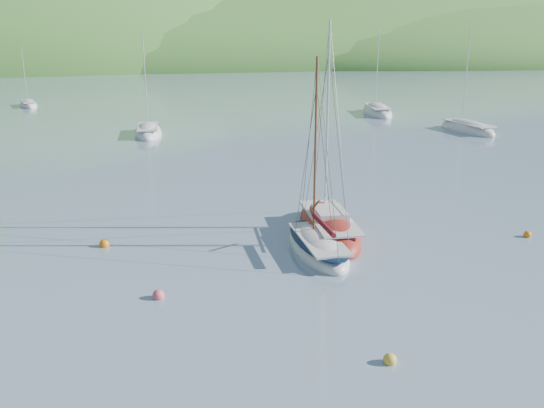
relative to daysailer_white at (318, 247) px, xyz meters
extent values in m
plane|color=slate|center=(-2.21, -6.78, -0.22)|extent=(700.00, 700.00, 0.00)
ellipsoid|color=#33702A|center=(-2.21, 163.22, -0.22)|extent=(440.00, 110.00, 44.00)
ellipsoid|color=#33702A|center=(87.79, 153.22, -0.22)|extent=(240.00, 100.00, 34.00)
ellipsoid|color=silver|center=(0.00, 0.01, -0.11)|extent=(2.64, 6.52, 1.57)
cube|color=beige|center=(0.01, -0.12, 0.45)|extent=(1.98, 5.08, 0.10)
cylinder|color=brown|center=(-0.04, 0.77, 4.69)|extent=(0.12, 0.12, 8.56)
ellipsoid|color=black|center=(0.00, 0.01, 0.35)|extent=(2.60, 6.45, 0.27)
cylinder|color=maroon|center=(0.03, -0.76, 1.36)|extent=(0.38, 3.09, 0.24)
ellipsoid|color=maroon|center=(1.21, 2.42, -0.07)|extent=(3.00, 8.04, 2.19)
cube|color=beige|center=(1.20, 2.27, 0.70)|extent=(2.24, 6.27, 0.10)
cylinder|color=silver|center=(1.24, 3.38, 5.63)|extent=(0.12, 0.12, 9.94)
cube|color=beige|center=(1.20, 2.27, 0.94)|extent=(1.56, 2.27, 0.42)
cylinder|color=silver|center=(1.17, 1.47, 1.61)|extent=(0.22, 3.82, 0.09)
ellipsoid|color=silver|center=(-8.64, 33.90, -0.08)|extent=(2.64, 7.44, 2.03)
cube|color=beige|center=(-8.64, 33.75, 0.64)|extent=(1.97, 5.80, 0.10)
cylinder|color=silver|center=(-8.63, 34.79, 5.06)|extent=(0.12, 0.12, 8.92)
ellipsoid|color=silver|center=(18.52, 43.37, -0.06)|extent=(3.92, 8.77, 2.31)
cube|color=beige|center=(18.51, 43.20, 0.75)|extent=(2.95, 6.83, 0.10)
cylinder|color=silver|center=(18.64, 44.38, 5.80)|extent=(0.12, 0.12, 10.18)
ellipsoid|color=silver|center=(-24.62, 58.36, -0.11)|extent=(3.67, 6.19, 1.60)
cube|color=beige|center=(-24.58, 58.25, 0.46)|extent=(2.80, 4.81, 0.10)
cylinder|color=silver|center=(-24.82, 59.03, 3.93)|extent=(0.12, 0.12, 7.01)
ellipsoid|color=silver|center=(23.40, 30.04, -0.07)|extent=(4.19, 8.05, 2.09)
cube|color=beige|center=(23.43, 29.89, 0.66)|extent=(3.18, 6.26, 0.10)
cylinder|color=silver|center=(23.22, 30.94, 5.22)|extent=(0.12, 0.12, 9.20)
sphere|color=gold|center=(-0.21, -10.25, -0.10)|extent=(0.45, 0.45, 0.45)
sphere|color=#E3505D|center=(-7.65, -3.97, -0.10)|extent=(0.49, 0.49, 0.49)
sphere|color=orange|center=(11.21, 0.05, -0.10)|extent=(0.40, 0.40, 0.40)
sphere|color=orange|center=(-10.28, 2.51, -0.10)|extent=(0.50, 0.50, 0.50)
camera|label=1|loc=(-7.09, -26.73, 10.45)|focal=40.00mm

